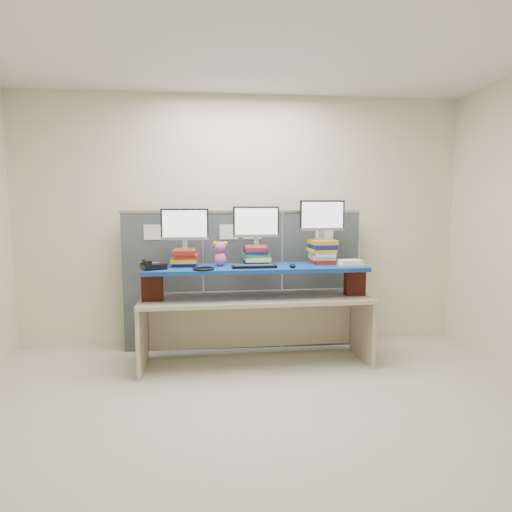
{
  "coord_description": "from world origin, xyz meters",
  "views": [
    {
      "loc": [
        -0.31,
        -2.85,
        1.57
      ],
      "look_at": [
        0.1,
        1.28,
        1.09
      ],
      "focal_mm": 30.0,
      "sensor_mm": 36.0,
      "label": 1
    }
  ],
  "objects": [
    {
      "name": "room",
      "position": [
        0.0,
        0.0,
        1.4
      ],
      "size": [
        5.0,
        4.0,
        2.8
      ],
      "color": "beige",
      "rests_on": "ground"
    },
    {
      "name": "cubicle_partition",
      "position": [
        -0.0,
        1.78,
        0.77
      ],
      "size": [
        2.6,
        0.06,
        1.53
      ],
      "color": "#3E4349",
      "rests_on": "ground"
    },
    {
      "name": "desk",
      "position": [
        0.1,
        1.28,
        0.55
      ],
      "size": [
        2.28,
        0.73,
        0.69
      ],
      "rotation": [
        0.0,
        0.0,
        0.03
      ],
      "color": "#BBAC8F",
      "rests_on": "ground"
    },
    {
      "name": "brick_pier_left",
      "position": [
        -0.9,
        1.19,
        0.82
      ],
      "size": [
        0.2,
        0.11,
        0.27
      ],
      "primitive_type": "cube",
      "rotation": [
        0.0,
        0.0,
        0.03
      ],
      "color": "maroon",
      "rests_on": "desk"
    },
    {
      "name": "brick_pier_right",
      "position": [
        1.09,
        1.26,
        0.82
      ],
      "size": [
        0.2,
        0.11,
        0.27
      ],
      "primitive_type": "cube",
      "rotation": [
        0.0,
        0.0,
        0.03
      ],
      "color": "maroon",
      "rests_on": "desk"
    },
    {
      "name": "blue_board",
      "position": [
        0.1,
        1.28,
        0.97
      ],
      "size": [
        2.16,
        0.61,
        0.04
      ],
      "primitive_type": "cube",
      "rotation": [
        0.0,
        0.0,
        0.03
      ],
      "color": "navy",
      "rests_on": "brick_pier_left"
    },
    {
      "name": "book_stack_left",
      "position": [
        -0.6,
        1.38,
        1.07
      ],
      "size": [
        0.26,
        0.3,
        0.16
      ],
      "color": "navy",
      "rests_on": "blue_board"
    },
    {
      "name": "book_stack_center",
      "position": [
        0.11,
        1.39,
        1.08
      ],
      "size": [
        0.28,
        0.31,
        0.18
      ],
      "color": "navy",
      "rests_on": "blue_board"
    },
    {
      "name": "book_stack_right",
      "position": [
        0.79,
        1.42,
        1.11
      ],
      "size": [
        0.27,
        0.31,
        0.24
      ],
      "color": "#A81E13",
      "rests_on": "blue_board"
    },
    {
      "name": "monitor_left",
      "position": [
        -0.59,
        1.37,
        1.38
      ],
      "size": [
        0.46,
        0.14,
        0.4
      ],
      "rotation": [
        0.0,
        0.0,
        0.03
      ],
      "color": "#929397",
      "rests_on": "book_stack_left"
    },
    {
      "name": "monitor_center",
      "position": [
        0.11,
        1.39,
        1.4
      ],
      "size": [
        0.46,
        0.14,
        0.4
      ],
      "rotation": [
        0.0,
        0.0,
        0.03
      ],
      "color": "#929397",
      "rests_on": "book_stack_center"
    },
    {
      "name": "monitor_right",
      "position": [
        0.78,
        1.42,
        1.46
      ],
      "size": [
        0.46,
        0.14,
        0.4
      ],
      "rotation": [
        0.0,
        0.0,
        0.03
      ],
      "color": "#929397",
      "rests_on": "book_stack_right"
    },
    {
      "name": "keyboard",
      "position": [
        0.07,
        1.17,
        1.0
      ],
      "size": [
        0.43,
        0.15,
        0.03
      ],
      "rotation": [
        0.0,
        0.0,
        0.03
      ],
      "color": "black",
      "rests_on": "blue_board"
    },
    {
      "name": "mouse",
      "position": [
        0.44,
        1.15,
        1.01
      ],
      "size": [
        0.09,
        0.13,
        0.04
      ],
      "primitive_type": "ellipsoid",
      "rotation": [
        0.0,
        0.0,
        0.3
      ],
      "color": "black",
      "rests_on": "blue_board"
    },
    {
      "name": "desk_phone",
      "position": [
        -0.88,
        1.17,
        1.02
      ],
      "size": [
        0.27,
        0.26,
        0.09
      ],
      "rotation": [
        0.0,
        0.0,
        0.42
      ],
      "color": "black",
      "rests_on": "blue_board"
    },
    {
      "name": "headset",
      "position": [
        -0.41,
        1.08,
        1.0
      ],
      "size": [
        0.22,
        0.22,
        0.02
      ],
      "primitive_type": "torus",
      "rotation": [
        0.0,
        0.0,
        -0.08
      ],
      "color": "black",
      "rests_on": "blue_board"
    },
    {
      "name": "plush_toy",
      "position": [
        -0.25,
        1.32,
        1.11
      ],
      "size": [
        0.14,
        0.11,
        0.24
      ],
      "rotation": [
        0.0,
        0.0,
        0.21
      ],
      "color": "#E35695",
      "rests_on": "blue_board"
    },
    {
      "name": "binder_stack",
      "position": [
        1.03,
        1.24,
        1.02
      ],
      "size": [
        0.24,
        0.19,
        0.05
      ],
      "rotation": [
        0.0,
        0.0,
        0.05
      ],
      "color": "white",
      "rests_on": "blue_board"
    }
  ]
}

